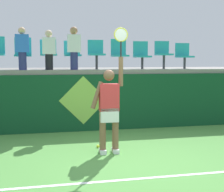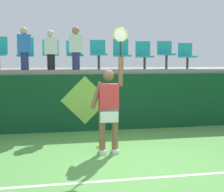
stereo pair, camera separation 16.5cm
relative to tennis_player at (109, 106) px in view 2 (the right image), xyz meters
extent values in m
plane|color=#519342|center=(0.26, -0.74, -0.95)|extent=(40.00, 40.00, 0.00)
cube|color=#0F4223|center=(0.26, 2.29, -0.20)|extent=(10.78, 0.20, 1.49)
cube|color=gray|center=(0.26, 3.74, 0.61)|extent=(10.78, 3.01, 0.12)
cube|color=white|center=(0.26, -1.56, -0.94)|extent=(9.70, 0.08, 0.01)
cube|color=white|center=(-0.14, 0.00, -0.91)|extent=(0.13, 0.26, 0.08)
cube|color=white|center=(0.12, 0.00, -0.91)|extent=(0.13, 0.26, 0.08)
cylinder|color=brown|center=(-0.14, 0.00, -0.52)|extent=(0.13, 0.13, 0.86)
cylinder|color=brown|center=(0.12, 0.00, -0.52)|extent=(0.13, 0.13, 0.86)
cube|color=white|center=(-0.01, 0.00, -0.17)|extent=(0.36, 0.23, 0.28)
cube|color=red|center=(-0.01, 0.00, 0.18)|extent=(0.38, 0.23, 0.54)
sphere|color=brown|center=(-0.01, 0.00, 0.62)|extent=(0.22, 0.22, 0.22)
cylinder|color=brown|center=(-0.25, 0.01, 0.23)|extent=(0.26, 0.10, 0.55)
cylinder|color=brown|center=(0.23, -0.01, 0.69)|extent=(0.09, 0.09, 0.58)
cylinder|color=black|center=(0.23, -0.01, 1.13)|extent=(0.03, 0.03, 0.30)
torus|color=gold|center=(0.23, -0.01, 1.41)|extent=(0.28, 0.03, 0.28)
ellipsoid|color=silver|center=(0.23, -0.01, 1.41)|extent=(0.24, 0.02, 0.24)
sphere|color=#D1E533|center=(-0.15, 0.45, -0.91)|extent=(0.07, 0.07, 0.07)
cylinder|color=#38383D|center=(-1.74, 2.80, 0.84)|extent=(0.07, 0.07, 0.35)
cube|color=teal|center=(-1.74, 2.80, 1.04)|extent=(0.44, 0.42, 0.05)
cube|color=teal|center=(-1.74, 2.99, 1.30)|extent=(0.44, 0.04, 0.46)
cylinder|color=#38383D|center=(-1.07, 2.80, 0.85)|extent=(0.07, 0.07, 0.37)
cube|color=teal|center=(-1.07, 2.80, 1.06)|extent=(0.44, 0.42, 0.05)
cube|color=teal|center=(-1.07, 2.99, 1.28)|extent=(0.44, 0.04, 0.39)
cylinder|color=#38383D|center=(-0.42, 2.80, 0.85)|extent=(0.07, 0.07, 0.36)
cube|color=teal|center=(-0.42, 2.80, 1.05)|extent=(0.44, 0.42, 0.05)
cube|color=teal|center=(-0.42, 2.99, 1.27)|extent=(0.44, 0.04, 0.38)
cylinder|color=#38383D|center=(0.25, 2.80, 0.86)|extent=(0.07, 0.07, 0.38)
cube|color=teal|center=(0.25, 2.80, 1.07)|extent=(0.44, 0.42, 0.05)
cube|color=teal|center=(0.25, 2.99, 1.29)|extent=(0.44, 0.04, 0.39)
cylinder|color=#38383D|center=(0.92, 2.80, 0.84)|extent=(0.07, 0.07, 0.35)
cube|color=teal|center=(0.92, 2.80, 1.04)|extent=(0.44, 0.42, 0.05)
cube|color=teal|center=(0.92, 2.99, 1.29)|extent=(0.44, 0.04, 0.45)
cylinder|color=#38383D|center=(1.58, 2.80, 0.83)|extent=(0.07, 0.07, 0.33)
cube|color=teal|center=(1.58, 2.80, 1.02)|extent=(0.44, 0.42, 0.05)
cube|color=teal|center=(1.58, 2.99, 1.26)|extent=(0.44, 0.04, 0.42)
cylinder|color=#38383D|center=(2.24, 2.80, 0.86)|extent=(0.07, 0.07, 0.39)
cube|color=teal|center=(2.24, 2.80, 1.08)|extent=(0.44, 0.42, 0.05)
cube|color=teal|center=(2.24, 2.99, 1.29)|extent=(0.44, 0.04, 0.37)
cylinder|color=#38383D|center=(2.89, 2.80, 0.83)|extent=(0.07, 0.07, 0.33)
cube|color=teal|center=(2.89, 2.80, 1.02)|extent=(0.44, 0.42, 0.05)
cube|color=teal|center=(2.89, 2.99, 1.24)|extent=(0.44, 0.04, 0.38)
cylinder|color=black|center=(-1.07, 2.47, 0.87)|extent=(0.20, 0.20, 0.40)
cube|color=white|center=(-1.07, 2.47, 1.29)|extent=(0.34, 0.20, 0.43)
sphere|color=beige|center=(-1.07, 2.47, 1.60)|extent=(0.19, 0.19, 0.19)
cylinder|color=navy|center=(-0.42, 2.44, 0.90)|extent=(0.20, 0.20, 0.46)
cube|color=white|center=(-0.42, 2.44, 1.35)|extent=(0.34, 0.20, 0.46)
sphere|color=#A87A56|center=(-0.42, 2.44, 1.69)|extent=(0.21, 0.21, 0.21)
cylinder|color=navy|center=(-1.74, 2.44, 0.89)|extent=(0.20, 0.20, 0.45)
cube|color=blue|center=(-1.74, 2.44, 1.34)|extent=(0.34, 0.20, 0.45)
sphere|color=#DBAD84|center=(-1.74, 2.44, 1.66)|extent=(0.18, 0.18, 0.18)
cube|color=#0F4223|center=(-0.22, 2.18, -0.94)|extent=(0.90, 0.01, 0.00)
plane|color=#8CC64C|center=(-0.22, 2.18, -0.13)|extent=(1.27, 0.00, 1.27)
camera|label=1|loc=(-1.40, -6.45, 0.91)|focal=53.75mm
camera|label=2|loc=(-1.24, -6.48, 0.91)|focal=53.75mm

